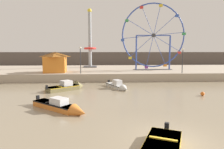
{
  "coord_description": "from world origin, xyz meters",
  "views": [
    {
      "loc": [
        -3.72,
        -9.95,
        4.83
      ],
      "look_at": [
        -2.48,
        13.3,
        2.0
      ],
      "focal_mm": 31.5,
      "sensor_mm": 36.0,
      "label": 1
    }
  ],
  "objects": [
    {
      "name": "motorboat_pale_grey",
      "position": [
        -1.59,
        14.8,
        0.32
      ],
      "size": [
        2.93,
        4.95,
        1.38
      ],
      "rotation": [
        0.0,
        0.0,
        5.13
      ],
      "color": "silver",
      "rests_on": "ground_plane"
    },
    {
      "name": "quay_promenade",
      "position": [
        0.0,
        29.14,
        0.63
      ],
      "size": [
        110.0,
        18.44,
        1.27
      ],
      "primitive_type": "cube",
      "color": "tan",
      "rests_on": "ground_plane"
    },
    {
      "name": "ferris_wheel_blue_frame",
      "position": [
        5.92,
        26.53,
        7.43
      ],
      "size": [
        12.05,
        1.2,
        12.27
      ],
      "color": "#334CA8",
      "rests_on": "quay_promenade"
    },
    {
      "name": "motorboat_orange_hull",
      "position": [
        -6.97,
        5.71,
        0.32
      ],
      "size": [
        5.21,
        4.52,
        1.31
      ],
      "rotation": [
        0.0,
        0.0,
        5.6
      ],
      "color": "orange",
      "rests_on": "ground_plane"
    },
    {
      "name": "promenade_lamp_far",
      "position": [
        -7.0,
        20.86,
        3.98
      ],
      "size": [
        0.32,
        0.32,
        4.19
      ],
      "color": "#2D2D33",
      "rests_on": "quay_promenade"
    },
    {
      "name": "carnival_booth_orange_canopy",
      "position": [
        -11.39,
        22.97,
        3.02
      ],
      "size": [
        3.97,
        4.05,
        3.38
      ],
      "rotation": [
        0.0,
        0.0,
        0.07
      ],
      "color": "orange",
      "rests_on": "quay_promenade"
    },
    {
      "name": "distant_town_skyline",
      "position": [
        0.0,
        52.27,
        2.2
      ],
      "size": [
        140.0,
        3.0,
        4.4
      ],
      "primitive_type": "cube",
      "color": "#564C47",
      "rests_on": "ground_plane"
    },
    {
      "name": "motorboat_olive_wood",
      "position": [
        -7.79,
        14.46,
        0.36
      ],
      "size": [
        4.78,
        4.17,
        1.65
      ],
      "rotation": [
        0.0,
        0.0,
        0.66
      ],
      "color": "olive",
      "rests_on": "ground_plane"
    },
    {
      "name": "ground_plane",
      "position": [
        0.0,
        0.0,
        0.0
      ],
      "size": [
        240.0,
        240.0,
        0.0
      ],
      "primitive_type": "plane",
      "color": "gray"
    },
    {
      "name": "drop_tower_steel_tower",
      "position": [
        -6.19,
        32.92,
        6.08
      ],
      "size": [
        2.8,
        2.8,
        12.42
      ],
      "color": "#999EA3",
      "rests_on": "quay_promenade"
    },
    {
      "name": "promenade_lamp_near",
      "position": [
        9.1,
        20.55,
        3.85
      ],
      "size": [
        0.32,
        0.32,
        3.96
      ],
      "color": "#2D2D33",
      "rests_on": "quay_promenade"
    },
    {
      "name": "mooring_buoy_orange",
      "position": [
        7.13,
        10.23,
        0.22
      ],
      "size": [
        0.44,
        0.44,
        0.44
      ],
      "primitive_type": "sphere",
      "color": "orange",
      "rests_on": "ground_plane"
    }
  ]
}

